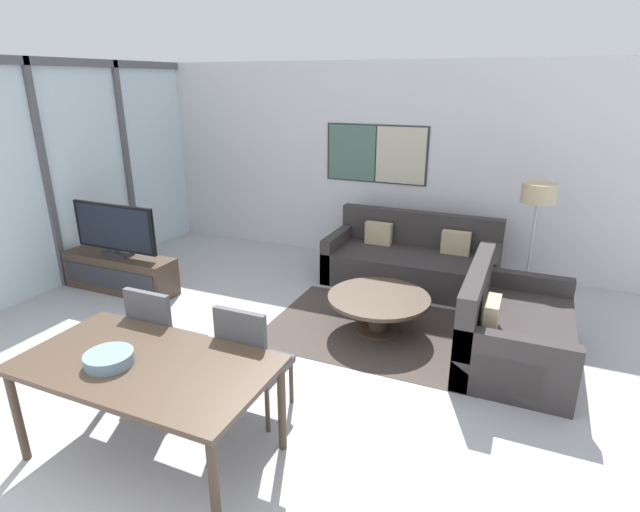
{
  "coord_description": "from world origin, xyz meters",
  "views": [
    {
      "loc": [
        2.15,
        -1.54,
        2.55
      ],
      "look_at": [
        0.35,
        2.59,
        0.95
      ],
      "focal_mm": 28.0,
      "sensor_mm": 36.0,
      "label": 1
    }
  ],
  "objects": [
    {
      "name": "wall_back",
      "position": [
        0.0,
        5.37,
        1.4
      ],
      "size": [
        7.74,
        0.09,
        2.8
      ],
      "color": "silver",
      "rests_on": "ground_plane"
    },
    {
      "name": "window_wall_left",
      "position": [
        -3.37,
        2.68,
        1.53
      ],
      "size": [
        0.07,
        5.37,
        2.8
      ],
      "color": "silver",
      "rests_on": "ground_plane"
    },
    {
      "name": "area_rug",
      "position": [
        0.81,
        3.1,
        0.0
      ],
      "size": [
        2.29,
        1.66,
        0.01
      ],
      "color": "#473D38",
      "rests_on": "ground_plane"
    },
    {
      "name": "tv_console",
      "position": [
        -2.52,
        2.85,
        0.24
      ],
      "size": [
        1.52,
        0.41,
        0.47
      ],
      "color": "#423326",
      "rests_on": "ground_plane"
    },
    {
      "name": "television",
      "position": [
        -2.52,
        2.85,
        0.8
      ],
      "size": [
        1.22,
        0.2,
        0.66
      ],
      "color": "#2D2D33",
      "rests_on": "tv_console"
    },
    {
      "name": "sofa_main",
      "position": [
        0.81,
        4.6,
        0.28
      ],
      "size": [
        2.16,
        0.98,
        0.88
      ],
      "color": "#383333",
      "rests_on": "ground_plane"
    },
    {
      "name": "sofa_side",
      "position": [
        2.09,
        3.1,
        0.28
      ],
      "size": [
        0.98,
        1.65,
        0.88
      ],
      "rotation": [
        0.0,
        0.0,
        1.57
      ],
      "color": "#383333",
      "rests_on": "ground_plane"
    },
    {
      "name": "coffee_table",
      "position": [
        0.81,
        3.1,
        0.3
      ],
      "size": [
        1.08,
        1.08,
        0.4
      ],
      "color": "#423326",
      "rests_on": "ground_plane"
    },
    {
      "name": "dining_table",
      "position": [
        -0.1,
        0.67,
        0.68
      ],
      "size": [
        1.74,
        0.94,
        0.75
      ],
      "color": "#423326",
      "rests_on": "ground_plane"
    },
    {
      "name": "dining_chair_left",
      "position": [
        -0.52,
        1.31,
        0.53
      ],
      "size": [
        0.46,
        0.46,
        0.98
      ],
      "color": "#4C4C51",
      "rests_on": "ground_plane"
    },
    {
      "name": "dining_chair_centre",
      "position": [
        0.32,
        1.31,
        0.53
      ],
      "size": [
        0.46,
        0.46,
        0.98
      ],
      "color": "#4C4C51",
      "rests_on": "ground_plane"
    },
    {
      "name": "fruit_bowl",
      "position": [
        -0.3,
        0.56,
        0.8
      ],
      "size": [
        0.32,
        0.32,
        0.08
      ],
      "color": "slate",
      "rests_on": "dining_table"
    },
    {
      "name": "floor_lamp",
      "position": [
        2.21,
        4.47,
        1.25
      ],
      "size": [
        0.38,
        0.38,
        1.46
      ],
      "color": "#2D2D33",
      "rests_on": "ground_plane"
    }
  ]
}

